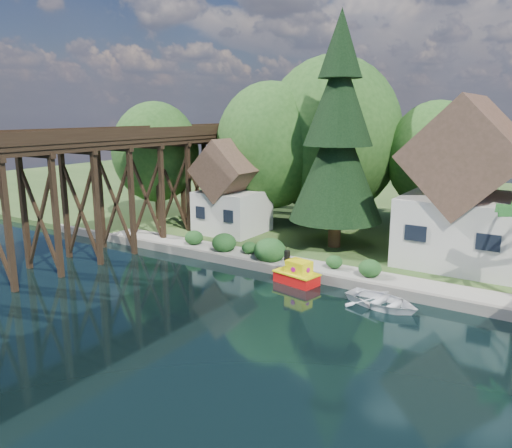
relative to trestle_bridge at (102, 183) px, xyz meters
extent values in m
plane|color=black|center=(16.00, -5.17, -5.35)|extent=(140.00, 140.00, 0.00)
cube|color=#29481C|center=(16.00, 28.83, -5.10)|extent=(140.00, 52.00, 0.50)
cube|color=slate|center=(20.00, 2.83, -5.04)|extent=(60.00, 0.40, 0.62)
cube|color=gray|center=(22.00, 4.13, -4.82)|extent=(50.00, 2.60, 0.06)
cube|color=black|center=(0.00, -5.17, -1.35)|extent=(4.00, 0.36, 8.00)
cube|color=black|center=(0.00, -1.97, -1.35)|extent=(4.00, 0.36, 8.00)
cube|color=black|center=(0.00, 1.23, -1.35)|extent=(4.00, 0.36, 8.00)
cube|color=black|center=(0.00, 4.43, -1.35)|extent=(4.00, 0.36, 8.00)
cube|color=black|center=(0.00, 7.63, -1.35)|extent=(4.00, 0.36, 8.00)
cube|color=black|center=(0.00, 10.83, -1.35)|extent=(4.00, 0.36, 8.00)
cube|color=black|center=(0.00, 14.03, -1.35)|extent=(4.00, 0.36, 8.00)
cube|color=black|center=(0.00, 17.23, -1.35)|extent=(4.00, 0.36, 8.00)
cube|color=black|center=(0.00, 20.43, -1.35)|extent=(4.00, 0.36, 8.00)
cube|color=black|center=(-1.75, 0.83, 2.70)|extent=(0.35, 44.00, 0.35)
cube|color=black|center=(1.75, 0.83, 2.70)|extent=(0.35, 44.00, 0.35)
cube|color=black|center=(0.00, 0.83, 3.00)|extent=(4.00, 44.00, 0.30)
cube|color=black|center=(-2.00, 0.83, 3.55)|extent=(0.12, 44.00, 0.80)
cube|color=black|center=(2.00, 0.83, 3.55)|extent=(0.12, 44.00, 0.80)
cube|color=beige|center=(23.00, 10.83, -2.60)|extent=(7.50, 8.00, 4.50)
cube|color=#493527|center=(23.00, 10.83, 2.35)|extent=(7.64, 8.64, 7.64)
cube|color=black|center=(20.90, 6.79, -2.37)|extent=(1.35, 0.08, 1.00)
cube|color=black|center=(25.10, 6.79, -2.37)|extent=(1.35, 0.08, 1.00)
cube|color=beige|center=(5.00, 9.33, -3.10)|extent=(5.00, 5.00, 3.50)
cube|color=#493527|center=(5.00, 9.33, 0.45)|extent=(5.09, 5.40, 5.09)
cube|color=black|center=(3.60, 6.79, -2.92)|extent=(0.90, 0.08, 1.00)
cube|color=black|center=(6.40, 6.79, -2.92)|extent=(0.90, 0.08, 1.00)
cylinder|color=#382314|center=(6.00, 13.83, -2.60)|extent=(0.50, 0.50, 4.50)
ellipsoid|color=#224B1B|center=(6.00, 13.83, 2.15)|extent=(4.40, 4.40, 5.06)
cylinder|color=#382314|center=(10.00, 17.83, -2.37)|extent=(0.50, 0.50, 4.95)
ellipsoid|color=#224B1B|center=(10.00, 17.83, 2.85)|extent=(5.00, 5.00, 5.75)
cylinder|color=#382314|center=(19.00, 18.83, -2.82)|extent=(0.50, 0.50, 4.05)
ellipsoid|color=#224B1B|center=(19.00, 18.83, 1.45)|extent=(4.00, 4.00, 4.60)
cylinder|color=#382314|center=(-4.00, 9.83, -2.82)|extent=(0.50, 0.50, 4.05)
ellipsoid|color=#224B1B|center=(-4.00, 9.83, 1.45)|extent=(4.00, 4.00, 4.60)
ellipsoid|color=#174018|center=(8.00, 4.03, -4.08)|extent=(1.98, 1.98, 1.53)
ellipsoid|color=#174018|center=(10.00, 4.33, -4.25)|extent=(1.54, 1.54, 1.19)
ellipsoid|color=#174018|center=(12.00, 3.83, -4.00)|extent=(2.20, 2.20, 1.70)
ellipsoid|color=#174018|center=(5.00, 4.23, -4.17)|extent=(1.76, 1.76, 1.36)
ellipsoid|color=#174018|center=(16.50, 4.43, -4.25)|extent=(1.54, 1.54, 1.19)
ellipsoid|color=#174018|center=(19.00, 4.13, -4.17)|extent=(1.76, 1.76, 1.36)
cylinder|color=#382314|center=(14.19, 9.60, -3.29)|extent=(0.94, 0.94, 3.12)
cone|color=black|center=(14.19, 9.60, 1.40)|extent=(6.87, 6.87, 8.33)
cone|color=black|center=(14.19, 9.60, 6.08)|extent=(5.00, 5.00, 6.77)
cone|color=black|center=(14.19, 9.60, 9.73)|extent=(3.12, 3.12, 4.69)
cube|color=red|center=(15.10, 1.94, -5.04)|extent=(2.88, 1.91, 0.71)
cube|color=yellow|center=(15.10, 1.94, -4.66)|extent=(2.98, 2.02, 0.09)
cube|color=yellow|center=(15.27, 1.90, -4.29)|extent=(1.60, 1.32, 0.88)
cylinder|color=black|center=(14.32, 2.10, -3.71)|extent=(0.39, 0.39, 0.62)
cylinder|color=#B80E7A|center=(15.17, 1.37, -4.29)|extent=(0.33, 0.13, 0.32)
cylinder|color=#B80E7A|center=(15.38, 2.44, -4.29)|extent=(0.33, 0.13, 0.32)
cylinder|color=#B80E7A|center=(15.97, 1.76, -4.29)|extent=(0.13, 0.33, 0.32)
imported|color=white|center=(20.86, 1.08, -4.92)|extent=(4.73, 3.81, 0.87)
camera|label=1|loc=(28.90, -24.18, 5.06)|focal=35.00mm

